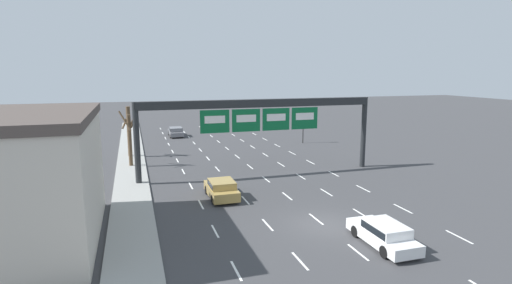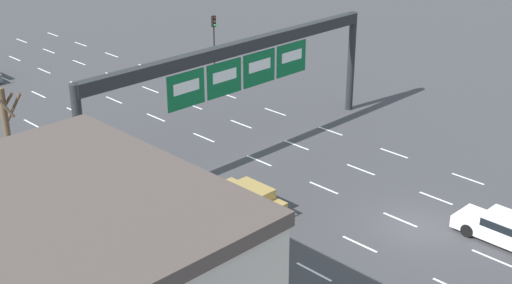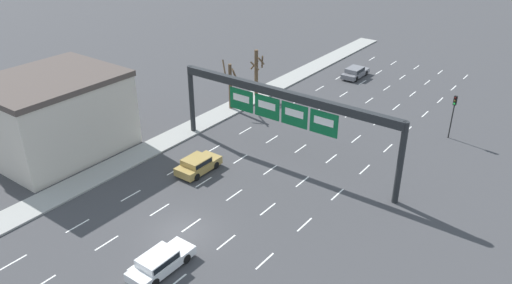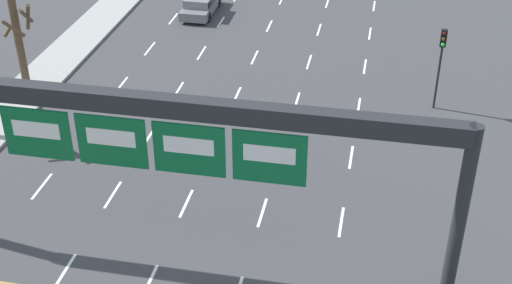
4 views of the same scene
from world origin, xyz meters
name	(u,v)px [view 1 (image 1 of 4)]	position (x,y,z in m)	size (l,w,h in m)	color
ground_plane	(323,225)	(0.00, 0.00, 0.00)	(220.00, 220.00, 0.00)	#3D3D3F
sidewalk_left	(132,247)	(-11.30, 0.00, 0.07)	(2.80, 110.00, 0.15)	#999993
lane_dashes	(258,173)	(0.00, 13.50, 0.00)	(13.32, 67.00, 0.01)	white
sign_gantry	(260,114)	(0.00, 12.70, 5.63)	(21.90, 0.70, 6.91)	#232628
car_gold	(222,188)	(-4.86, 7.05, 0.75)	(1.97, 4.14, 1.40)	#A88947
car_white	(384,233)	(1.74, -3.69, 0.72)	(1.84, 4.65, 1.34)	silver
car_grey	(176,131)	(-4.99, 37.27, 0.72)	(1.92, 4.64, 1.34)	slate
traffic_light_near_gantry	(303,119)	(10.46, 26.65, 3.16)	(0.30, 0.35, 4.40)	black
tree_bare_closest	(130,137)	(-11.26, 19.43, 2.99)	(1.87, 1.86, 5.48)	brown
tree_bare_second	(129,129)	(-11.31, 24.32, 3.11)	(1.86, 1.82, 5.46)	brown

